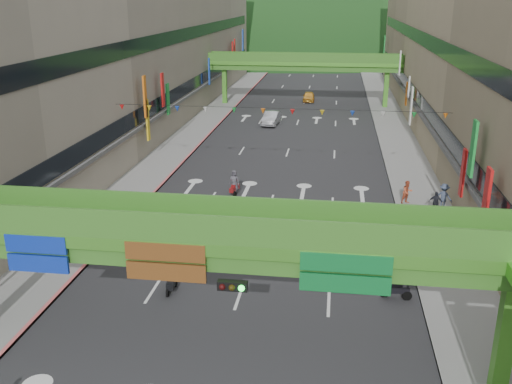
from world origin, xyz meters
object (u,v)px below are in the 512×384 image
object	(u,v)px
car_yellow	(309,97)
pedestrian_red	(407,194)
overpass_near	(233,260)
scooter_rider_near	(171,274)
scooter_rider_mid	(311,226)
car_silver	(271,118)

from	to	relation	value
car_yellow	pedestrian_red	xyz separation A→B (m)	(9.26, -41.94, 0.17)
overpass_near	pedestrian_red	bearing A→B (deg)	67.40
car_yellow	pedestrian_red	size ratio (longest dim) A/B	2.34
pedestrian_red	scooter_rider_near	bearing A→B (deg)	-160.95
overpass_near	pedestrian_red	distance (m)	23.48
scooter_rider_mid	pedestrian_red	bearing A→B (deg)	48.30
scooter_rider_near	overpass_near	bearing A→B (deg)	-55.78
overpass_near	scooter_rider_mid	world-z (taller)	overpass_near
overpass_near	car_silver	bearing A→B (deg)	94.78
scooter_rider_near	car_silver	xyz separation A→B (m)	(0.52, 40.48, -0.23)
overpass_near	car_yellow	world-z (taller)	overpass_near
overpass_near	car_yellow	xyz separation A→B (m)	(-0.39, 63.24, -4.53)
pedestrian_red	overpass_near	bearing A→B (deg)	-141.51
overpass_near	scooter_rider_near	world-z (taller)	overpass_near
scooter_rider_near	scooter_rider_mid	distance (m)	10.02
car_yellow	car_silver	bearing A→B (deg)	-102.99
pedestrian_red	scooter_rider_mid	bearing A→B (deg)	-160.61
scooter_rider_mid	car_silver	bearing A→B (deg)	100.68
overpass_near	car_yellow	distance (m)	63.40
overpass_near	scooter_rider_mid	xyz separation A→B (m)	(2.31, 13.94, -4.24)
scooter_rider_mid	car_silver	xyz separation A→B (m)	(-6.24, 33.08, -0.21)
car_silver	overpass_near	bearing A→B (deg)	-80.14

